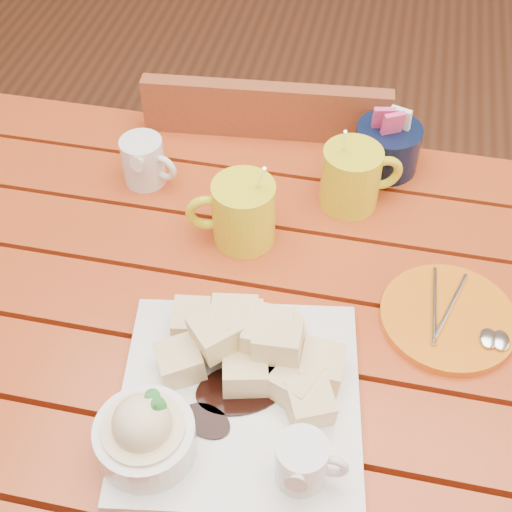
% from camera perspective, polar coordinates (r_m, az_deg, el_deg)
% --- Properties ---
extents(table, '(1.20, 0.79, 0.75)m').
position_cam_1_polar(table, '(1.01, -1.47, -8.63)').
color(table, '#AC3916').
rests_on(table, ground).
extents(dessert_plate, '(0.32, 0.32, 0.11)m').
position_cam_1_polar(dessert_plate, '(0.82, -2.61, -11.11)').
color(dessert_plate, white).
rests_on(dessert_plate, table).
extents(coffee_mug_left, '(0.12, 0.09, 0.15)m').
position_cam_1_polar(coffee_mug_left, '(0.98, -1.16, 3.56)').
color(coffee_mug_left, yellow).
rests_on(coffee_mug_left, table).
extents(coffee_mug_right, '(0.12, 0.09, 0.14)m').
position_cam_1_polar(coffee_mug_right, '(1.05, 7.73, 6.32)').
color(coffee_mug_right, yellow).
rests_on(coffee_mug_right, table).
extents(cream_pitcher, '(0.09, 0.08, 0.08)m').
position_cam_1_polar(cream_pitcher, '(1.09, -8.94, 7.57)').
color(cream_pitcher, white).
rests_on(cream_pitcher, table).
extents(sugar_caddy, '(0.10, 0.10, 0.11)m').
position_cam_1_polar(sugar_caddy, '(1.12, 10.45, 8.62)').
color(sugar_caddy, black).
rests_on(sugar_caddy, table).
extents(orange_saucer, '(0.17, 0.17, 0.02)m').
position_cam_1_polar(orange_saucer, '(0.95, 15.21, -4.82)').
color(orange_saucer, orange).
rests_on(orange_saucer, table).
extents(chair_far, '(0.43, 0.43, 0.84)m').
position_cam_1_polar(chair_far, '(1.45, 1.08, 3.56)').
color(chair_far, brown).
rests_on(chair_far, ground).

